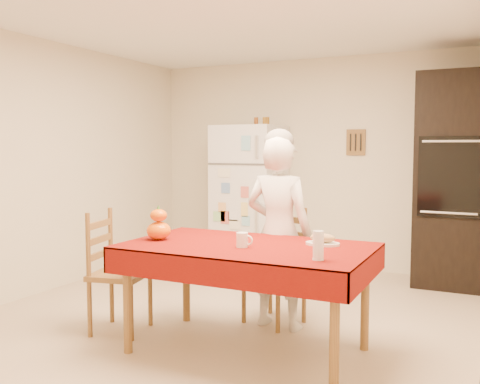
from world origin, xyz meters
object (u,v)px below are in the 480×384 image
Objects in this scene: chair_left at (113,267)px; coffee_mug at (242,240)px; refrigerator at (249,196)px; seated_woman at (279,233)px; pumpkin_lower at (159,231)px; wine_glass at (318,245)px; oven_cabinet at (452,180)px; chair_far at (279,260)px; bread_plate at (323,244)px; dining_table at (247,255)px.

chair_left is 9.50× the size of coffee_mug.
seated_woman is (1.15, -1.93, -0.09)m from refrigerator.
pumpkin_lower is 1.28m from wine_glass.
coffee_mug is (-1.12, -2.66, -0.29)m from oven_cabinet.
pumpkin_lower is at bearing -124.16° from oven_cabinet.
seated_woman reaches higher than pumpkin_lower.
coffee_mug is 0.56× the size of pumpkin_lower.
chair_left is (-2.26, -2.63, -0.59)m from oven_cabinet.
oven_cabinet is 2.32× the size of chair_left.
seated_woman is (-1.13, -1.98, -0.34)m from oven_cabinet.
seated_woman is at bearing 124.91° from wine_glass.
chair_far reaches higher than bread_plate.
dining_table is 0.68m from wine_glass.
coffee_mug is at bearing 93.73° from seated_woman.
coffee_mug reaches higher than dining_table.
wine_glass reaches higher than coffee_mug.
chair_far is 0.29m from seated_woman.
pumpkin_lower is (0.48, -2.61, -0.02)m from refrigerator.
oven_cabinet reaches higher than chair_far.
oven_cabinet reaches higher than refrigerator.
refrigerator is 1.00× the size of dining_table.
wine_glass is (-0.53, -2.83, -0.25)m from oven_cabinet.
refrigerator is 9.52× the size of pumpkin_lower.
refrigerator is at bearing -12.03° from chair_left.
pumpkin_lower is (-0.67, -0.10, 0.14)m from dining_table.
chair_far is 0.77m from bread_plate.
dining_table is at bearing 95.44° from coffee_mug.
bread_plate is (1.15, 0.31, -0.06)m from pumpkin_lower.
pumpkin_lower is (-0.63, -0.82, 0.32)m from chair_far.
dining_table is 1.79× the size of chair_far.
pumpkin_lower is at bearing -171.89° from dining_table.
oven_cabinet reaches higher than seated_woman.
chair_far reaches higher than wine_glass.
pumpkin_lower is at bearing 172.17° from wine_glass.
refrigerator reaches higher than seated_woman.
coffee_mug is 0.57× the size of wine_glass.
chair_left is at bearing -130.73° from oven_cabinet.
chair_left reaches higher than pumpkin_lower.
chair_far reaches higher than coffee_mug.
seated_woman is at bearing -52.82° from chair_far.
dining_table is at bearing -155.36° from bread_plate.
pumpkin_lower is 1.19m from bread_plate.
refrigerator is at bearing -56.02° from seated_woman.
chair_left is at bearing 178.22° from coffee_mug.
coffee_mug is 0.68m from pumpkin_lower.
refrigerator is 2.86m from coffee_mug.
chair_left is (-1.08, -0.79, 0.00)m from chair_far.
oven_cabinet is at bearing 55.84° from pumpkin_lower.
wine_glass is 0.51m from bread_plate.
oven_cabinet reaches higher than wine_glass.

